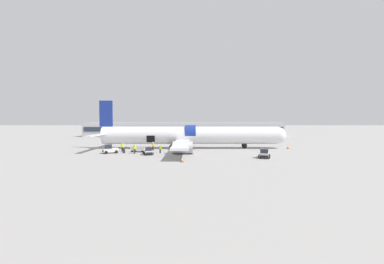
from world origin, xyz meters
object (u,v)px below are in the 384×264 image
at_px(airplane, 188,136).
at_px(ground_crew_supervisor, 135,149).
at_px(baggage_tug_lead, 148,151).
at_px(baggage_tug_rear, 110,150).
at_px(ground_crew_loader_b, 122,147).
at_px(baggage_cart_loading, 139,149).
at_px(ground_crew_driver, 160,149).
at_px(ground_crew_loader_a, 153,146).
at_px(baggage_tug_mid, 264,154).
at_px(suitcase_on_tarmac_upright, 124,151).

height_order(airplane, ground_crew_supervisor, airplane).
distance_m(baggage_tug_lead, baggage_tug_rear, 7.52).
xyz_separation_m(ground_crew_loader_b, ground_crew_supervisor, (3.10, -3.19, 0.03)).
bearing_deg(ground_crew_supervisor, baggage_cart_loading, 83.52).
bearing_deg(baggage_tug_rear, baggage_tug_lead, -13.62).
xyz_separation_m(baggage_cart_loading, ground_crew_driver, (4.27, -1.89, 0.36)).
relative_size(baggage_tug_rear, ground_crew_supervisor, 1.74).
height_order(airplane, ground_crew_loader_a, airplane).
bearing_deg(airplane, ground_crew_driver, -121.90).
xyz_separation_m(baggage_tug_rear, ground_crew_loader_b, (1.53, 2.63, 0.22)).
height_order(ground_crew_loader_b, ground_crew_supervisor, ground_crew_supervisor).
bearing_deg(ground_crew_driver, baggage_tug_lead, -133.13).
xyz_separation_m(baggage_tug_lead, baggage_tug_mid, (19.43, -4.08, 0.07)).
height_order(baggage_tug_lead, ground_crew_supervisor, ground_crew_supervisor).
height_order(ground_crew_loader_a, ground_crew_driver, ground_crew_loader_a).
xyz_separation_m(ground_crew_loader_a, ground_crew_supervisor, (-2.55, -5.25, 0.03)).
height_order(baggage_tug_lead, ground_crew_loader_a, ground_crew_loader_a).
bearing_deg(ground_crew_loader_a, ground_crew_driver, -65.58).
bearing_deg(airplane, baggage_tug_rear, -149.68).
relative_size(baggage_tug_lead, ground_crew_driver, 2.00).
distance_m(ground_crew_loader_a, ground_crew_driver, 4.89).
relative_size(baggage_cart_loading, ground_crew_loader_b, 2.24).
xyz_separation_m(airplane, ground_crew_loader_a, (-7.04, -3.62, -1.83)).
distance_m(airplane, baggage_cart_loading, 11.38).
bearing_deg(baggage_cart_loading, ground_crew_driver, -23.87).
relative_size(airplane, suitcase_on_tarmac_upright, 49.51).
height_order(airplane, baggage_tug_rear, airplane).
relative_size(ground_crew_loader_b, suitcase_on_tarmac_upright, 2.01).
bearing_deg(baggage_tug_rear, ground_crew_supervisor, -6.84).
height_order(ground_crew_driver, ground_crew_supervisor, ground_crew_supervisor).
height_order(ground_crew_loader_a, suitcase_on_tarmac_upright, ground_crew_loader_a).
distance_m(baggage_tug_mid, ground_crew_supervisor, 22.74).
distance_m(airplane, ground_crew_supervisor, 13.19).
relative_size(ground_crew_loader_b, ground_crew_driver, 1.08).
bearing_deg(ground_crew_loader_a, baggage_cart_loading, -131.25).
bearing_deg(airplane, suitcase_on_tarmac_upright, -145.01).
relative_size(airplane, baggage_tug_mid, 12.96).
bearing_deg(ground_crew_driver, ground_crew_loader_a, 114.42).
bearing_deg(suitcase_on_tarmac_upright, ground_crew_supervisor, -17.44).
distance_m(baggage_tug_lead, ground_crew_loader_b, 7.27).
xyz_separation_m(baggage_tug_rear, ground_crew_loader_a, (7.18, 4.70, 0.21)).
relative_size(baggage_tug_lead, ground_crew_loader_a, 1.85).
height_order(baggage_tug_mid, baggage_tug_rear, baggage_tug_rear).
relative_size(baggage_tug_mid, ground_crew_loader_b, 1.90).
bearing_deg(suitcase_on_tarmac_upright, baggage_tug_lead, -21.39).
distance_m(airplane, ground_crew_loader_a, 8.13).
height_order(baggage_cart_loading, ground_crew_supervisor, ground_crew_supervisor).
bearing_deg(ground_crew_driver, ground_crew_supervisor, -170.03).
bearing_deg(airplane, baggage_tug_mid, -48.55).
relative_size(airplane, baggage_tug_lead, 13.34).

